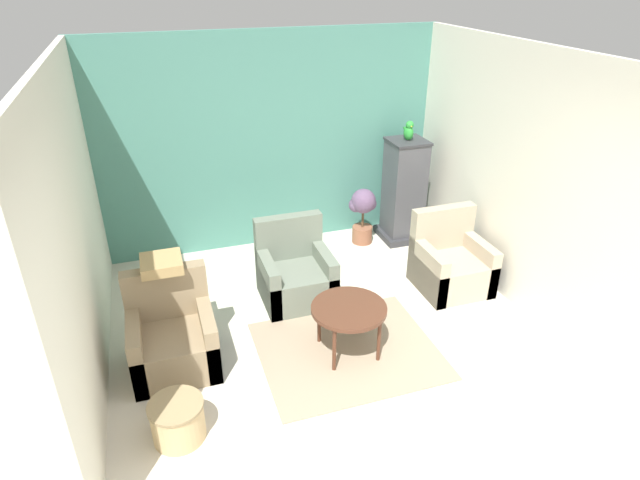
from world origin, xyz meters
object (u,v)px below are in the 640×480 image
(birdcage, at_px, (404,192))
(potted_plant, at_px, (363,210))
(coffee_table, at_px, (349,311))
(armchair_left, at_px, (173,339))
(wicker_basket, at_px, (178,419))
(parrot, at_px, (409,131))
(armchair_right, at_px, (450,265))
(armchair_middle, at_px, (295,275))

(birdcage, distance_m, potted_plant, 0.60)
(coffee_table, bearing_deg, potted_plant, 64.43)
(armchair_left, distance_m, wicker_basket, 0.90)
(armchair_left, relative_size, potted_plant, 1.18)
(parrot, distance_m, wicker_basket, 4.29)
(birdcage, bearing_deg, armchair_left, -151.35)
(armchair_right, xyz_separation_m, parrot, (0.03, 1.31, 1.18))
(armchair_right, height_order, birdcage, birdcage)
(parrot, relative_size, potted_plant, 0.33)
(armchair_middle, height_order, potted_plant, armchair_middle)
(armchair_right, relative_size, potted_plant, 1.18)
(armchair_middle, relative_size, potted_plant, 1.18)
(armchair_middle, bearing_deg, armchair_right, -10.69)
(armchair_right, distance_m, potted_plant, 1.44)
(coffee_table, bearing_deg, wicker_basket, -160.97)
(coffee_table, distance_m, armchair_left, 1.62)
(armchair_right, bearing_deg, birdcage, 88.54)
(coffee_table, bearing_deg, armchair_right, 25.69)
(coffee_table, distance_m, armchair_middle, 1.09)
(potted_plant, bearing_deg, armchair_left, -146.01)
(armchair_right, relative_size, wicker_basket, 2.07)
(armchair_left, height_order, potted_plant, armchair_left)
(armchair_left, distance_m, armchair_right, 3.11)
(armchair_middle, xyz_separation_m, potted_plant, (1.20, 1.00, 0.17))
(parrot, relative_size, wicker_basket, 0.58)
(birdcage, relative_size, potted_plant, 1.80)
(parrot, bearing_deg, armchair_right, -91.46)
(birdcage, bearing_deg, potted_plant, 177.97)
(birdcage, bearing_deg, wicker_basket, -140.70)
(parrot, bearing_deg, armchair_left, -151.32)
(armchair_left, xyz_separation_m, parrot, (3.12, 1.71, 1.18))
(birdcage, height_order, wicker_basket, birdcage)
(coffee_table, bearing_deg, armchair_left, 168.19)
(armchair_left, distance_m, birdcage, 3.57)
(armchair_right, bearing_deg, wicker_basket, -157.68)
(armchair_left, relative_size, birdcage, 0.66)
(armchair_right, relative_size, parrot, 3.56)
(coffee_table, height_order, wicker_basket, coffee_table)
(armchair_right, distance_m, wicker_basket, 3.39)
(armchair_left, bearing_deg, armchair_middle, 28.09)
(armchair_left, height_order, birdcage, birdcage)
(birdcage, distance_m, parrot, 0.81)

